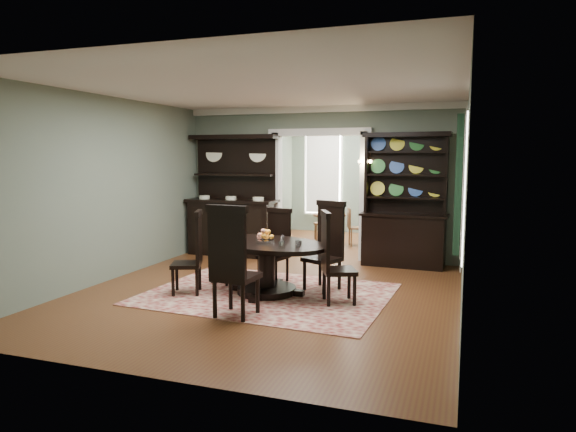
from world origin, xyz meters
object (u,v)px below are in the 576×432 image
Objects in this scene: dining_table at (267,258)px; parlor_table at (329,225)px; sideboard at (233,213)px; welsh_dresser at (404,218)px.

dining_table is 3.02× the size of parlor_table.
sideboard is 1.00× the size of welsh_dresser.
welsh_dresser is (3.47, 0.02, 0.03)m from sideboard.
dining_table is 0.93× the size of sideboard.
sideboard is 3.24× the size of parlor_table.
welsh_dresser is 2.62m from parlor_table.
parlor_table is at bearing 110.17° from dining_table.
parlor_table is (1.59, 1.79, -0.40)m from sideboard.
welsh_dresser reaches higher than dining_table.
dining_table is 0.93× the size of welsh_dresser.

